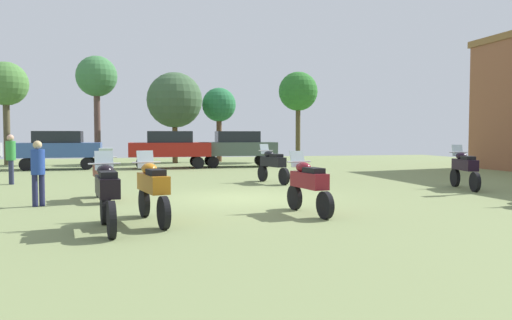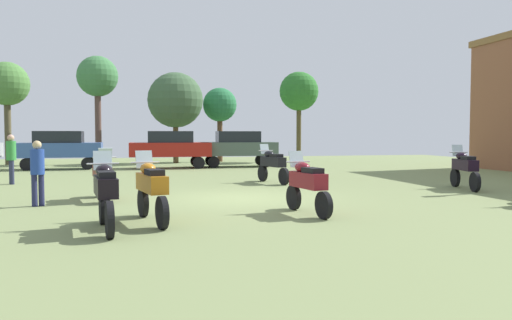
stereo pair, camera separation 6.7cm
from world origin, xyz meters
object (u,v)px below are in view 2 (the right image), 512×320
car_1 (170,147)px  car_4 (59,147)px  motorcycle_7 (151,188)px  tree_1 (175,100)px  car_2 (238,146)px  person_1 (11,155)px  tree_3 (299,92)px  tree_4 (220,106)px  motorcycle_2 (464,168)px  motorcycle_5 (105,192)px  person_2 (37,168)px  motorcycle_1 (102,174)px  tree_6 (97,78)px  motorcycle_6 (273,164)px  tree_5 (7,85)px  motorcycle_4 (307,184)px

car_1 → car_4: 5.74m
motorcycle_7 → tree_1: tree_1 is taller
car_2 → person_1: size_ratio=2.39×
car_1 → car_2: 3.81m
car_1 → tree_3: (8.82, 4.66, 3.47)m
tree_4 → motorcycle_2: bearing=-74.3°
motorcycle_5 → person_2: bearing=108.5°
car_1 → tree_4: size_ratio=0.88×
motorcycle_1 → car_4: (-3.00, 13.43, 0.45)m
motorcycle_5 → person_1: person_1 is taller
tree_4 → tree_6: size_ratio=0.74×
motorcycle_2 → car_4: bearing=151.1°
car_2 → motorcycle_7: bearing=165.0°
motorcycle_1 → motorcycle_7: 4.12m
motorcycle_5 → car_2: size_ratio=0.51×
motorcycle_6 → car_1: car_1 is taller
motorcycle_2 → tree_4: size_ratio=0.45×
motorcycle_6 → tree_4: tree_4 is taller
car_4 → person_1: size_ratio=2.36×
car_1 → person_1: 9.78m
person_2 → tree_1: bearing=50.3°
motorcycle_2 → motorcycle_5: size_ratio=0.99×
motorcycle_1 → tree_4: 20.07m
tree_3 → car_1: bearing=-152.1°
motorcycle_2 → tree_3: 17.91m
motorcycle_2 → car_4: size_ratio=0.51×
motorcycle_2 → person_1: person_1 is taller
motorcycle_6 → tree_3: (5.61, 13.92, 3.91)m
person_1 → motorcycle_6: bearing=-124.7°
motorcycle_7 → tree_6: size_ratio=0.34×
car_4 → tree_5: bearing=36.9°
motorcycle_2 → car_2: size_ratio=0.51×
person_1 → tree_3: 19.70m
car_4 → tree_6: bearing=-20.8°
motorcycle_4 → car_4: bearing=105.8°
tree_3 → motorcycle_5: bearing=-116.7°
motorcycle_4 → car_2: (1.74, 16.90, 0.46)m
motorcycle_2 → person_1: 16.06m
car_2 → tree_1: size_ratio=0.76×
car_4 → person_2: (1.48, -14.26, -0.19)m
motorcycle_4 → car_4: size_ratio=0.48×
motorcycle_4 → person_2: 6.89m
car_1 → car_2: size_ratio=0.99×
car_1 → car_2: bearing=-83.8°
motorcycle_1 → motorcycle_7: motorcycle_7 is taller
motorcycle_5 → tree_3: 25.20m
motorcycle_6 → tree_1: size_ratio=0.39×
motorcycle_5 → tree_1: 22.85m
motorcycle_1 → person_1: size_ratio=1.14×
motorcycle_6 → tree_3: bearing=53.8°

